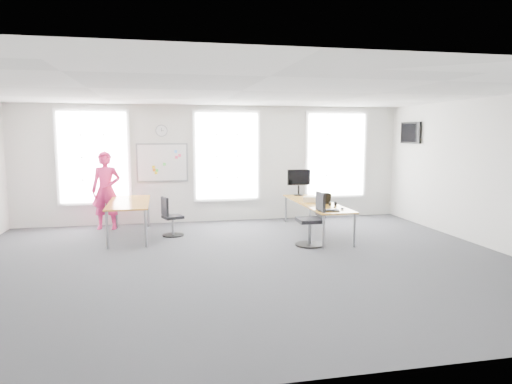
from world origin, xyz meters
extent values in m
plane|color=#27272C|center=(0.00, 0.00, 0.00)|extent=(10.00, 10.00, 0.00)
plane|color=white|center=(0.00, 0.00, 3.00)|extent=(10.00, 10.00, 0.00)
plane|color=silver|center=(0.00, 4.00, 1.50)|extent=(10.00, 0.00, 10.00)
plane|color=silver|center=(0.00, -4.00, 1.50)|extent=(10.00, 0.00, 10.00)
plane|color=silver|center=(5.00, 0.00, 1.50)|extent=(0.00, 10.00, 10.00)
cube|color=white|center=(-3.00, 3.97, 1.70)|extent=(1.60, 0.06, 2.20)
cube|color=white|center=(0.30, 3.97, 1.70)|extent=(1.60, 0.06, 2.20)
cube|color=white|center=(3.30, 3.97, 1.70)|extent=(1.60, 0.06, 2.20)
cube|color=#C38526|center=(2.08, 2.04, 0.70)|extent=(0.78, 2.92, 0.03)
cylinder|color=gray|center=(1.75, 0.64, 0.34)|extent=(0.05, 0.05, 0.68)
cylinder|color=gray|center=(2.41, 0.64, 0.34)|extent=(0.05, 0.05, 0.68)
cylinder|color=gray|center=(1.75, 3.44, 0.34)|extent=(0.05, 0.05, 0.68)
cylinder|color=gray|center=(2.41, 3.44, 0.34)|extent=(0.05, 0.05, 0.68)
cube|color=#C38526|center=(-2.09, 2.52, 0.77)|extent=(0.87, 2.16, 0.03)
cylinder|color=gray|center=(-2.46, 1.50, 0.38)|extent=(0.05, 0.05, 0.76)
cylinder|color=gray|center=(-1.72, 1.50, 0.38)|extent=(0.05, 0.05, 0.76)
cylinder|color=gray|center=(-2.46, 3.54, 0.38)|extent=(0.05, 0.05, 0.76)
cylinder|color=gray|center=(-1.72, 3.54, 0.38)|extent=(0.05, 0.05, 0.76)
cylinder|color=black|center=(1.56, 0.93, 0.02)|extent=(0.58, 0.58, 0.03)
cylinder|color=gray|center=(1.56, 0.93, 0.27)|extent=(0.07, 0.07, 0.47)
cube|color=black|center=(1.56, 0.93, 0.53)|extent=(0.50, 0.50, 0.08)
cube|color=black|center=(1.78, 0.92, 0.84)|extent=(0.06, 0.47, 0.50)
cylinder|color=black|center=(-1.15, 2.42, 0.01)|extent=(0.47, 0.47, 0.03)
cylinder|color=gray|center=(-1.15, 2.42, 0.22)|extent=(0.05, 0.05, 0.38)
cube|color=black|center=(-1.15, 2.42, 0.43)|extent=(0.51, 0.51, 0.06)
cube|color=black|center=(-1.33, 2.36, 0.68)|extent=(0.17, 0.37, 0.41)
imported|color=#D32360|center=(-2.68, 3.49, 0.93)|extent=(0.73, 0.53, 1.87)
cube|color=white|center=(-1.35, 3.97, 1.55)|extent=(1.20, 0.03, 0.90)
cylinder|color=gray|center=(-1.35, 3.97, 2.35)|extent=(0.30, 0.04, 0.30)
cube|color=black|center=(4.95, 3.00, 2.30)|extent=(0.06, 0.90, 0.55)
cube|color=black|center=(1.94, 0.88, 0.72)|extent=(0.45, 0.28, 0.02)
ellipsoid|color=black|center=(2.30, 1.02, 0.73)|extent=(0.08, 0.11, 0.04)
cylinder|color=black|center=(2.23, 1.32, 0.71)|extent=(0.07, 0.07, 0.01)
cylinder|color=black|center=(2.21, 1.52, 0.75)|extent=(0.04, 0.08, 0.08)
cylinder|color=black|center=(2.34, 1.52, 0.75)|extent=(0.04, 0.08, 0.08)
cylinder|color=gold|center=(2.21, 1.52, 0.75)|extent=(0.01, 0.09, 0.09)
cube|color=black|center=(2.28, 1.52, 0.80)|extent=(0.15, 0.02, 0.01)
cube|color=black|center=(2.16, 1.82, 0.84)|extent=(0.31, 0.09, 0.25)
cube|color=orange|center=(2.16, 1.75, 0.83)|extent=(0.29, 0.10, 0.23)
cube|color=black|center=(2.16, 1.73, 0.84)|extent=(0.31, 0.10, 0.24)
cube|color=beige|center=(1.99, 2.18, 0.77)|extent=(0.40, 0.35, 0.12)
cylinder|color=black|center=(2.04, 3.30, 0.72)|extent=(0.24, 0.24, 0.02)
cylinder|color=black|center=(2.04, 3.30, 0.84)|extent=(0.05, 0.05, 0.24)
cube|color=black|center=(2.04, 3.28, 1.18)|extent=(0.60, 0.05, 0.40)
cube|color=black|center=(2.04, 3.26, 1.18)|extent=(0.55, 0.01, 0.36)
camera|label=1|loc=(-1.38, -7.79, 2.27)|focal=32.00mm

